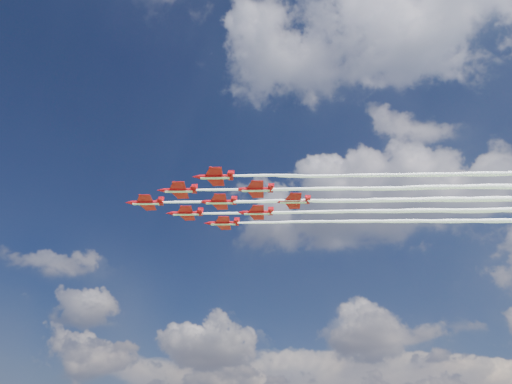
% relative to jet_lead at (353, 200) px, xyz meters
% --- Properties ---
extents(jet_lead, '(115.51, 53.87, 2.74)m').
position_rel_jet_lead_xyz_m(jet_lead, '(0.00, 0.00, 0.00)').
color(jet_lead, red).
extents(jet_row2_port, '(115.51, 53.87, 2.74)m').
position_rel_jet_lead_xyz_m(jet_row2_port, '(12.43, -2.06, 0.00)').
color(jet_row2_port, red).
extents(jet_row2_starb, '(115.51, 53.87, 2.74)m').
position_rel_jet_lead_xyz_m(jet_row2_starb, '(6.85, 10.58, 0.00)').
color(jet_row2_starb, red).
extents(jet_row3_port, '(115.51, 53.87, 2.74)m').
position_rel_jet_lead_xyz_m(jet_row3_port, '(24.86, -4.12, 0.00)').
color(jet_row3_port, red).
extents(jet_row3_centre, '(115.51, 53.87, 2.74)m').
position_rel_jet_lead_xyz_m(jet_row3_centre, '(19.28, 8.52, 0.00)').
color(jet_row3_centre, red).
extents(jet_row3_starb, '(115.51, 53.87, 2.74)m').
position_rel_jet_lead_xyz_m(jet_row3_starb, '(13.70, 21.16, 0.00)').
color(jet_row3_starb, red).
extents(jet_row4_port, '(115.51, 53.87, 2.74)m').
position_rel_jet_lead_xyz_m(jet_row4_port, '(31.71, 6.46, 0.00)').
color(jet_row4_port, red).
extents(jet_row4_starb, '(115.51, 53.87, 2.74)m').
position_rel_jet_lead_xyz_m(jet_row4_starb, '(26.13, 19.10, 0.00)').
color(jet_row4_starb, red).
extents(jet_tail, '(115.51, 53.87, 2.74)m').
position_rel_jet_lead_xyz_m(jet_tail, '(38.56, 17.04, 0.00)').
color(jet_tail, red).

